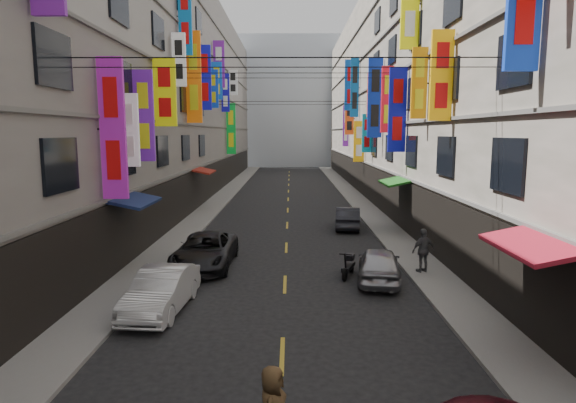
{
  "coord_description": "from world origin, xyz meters",
  "views": [
    {
      "loc": [
        0.22,
        6.06,
        5.8
      ],
      "look_at": [
        0.17,
        14.22,
        4.63
      ],
      "focal_mm": 30.0,
      "sensor_mm": 36.0,
      "label": 1
    }
  ],
  "objects_px": {
    "pedestrian_rfar": "(423,250)",
    "car_right_mid": "(379,264)",
    "car_left_mid": "(161,291)",
    "scooter_far_right": "(349,266)",
    "car_right_far": "(348,218)",
    "car_left_far": "(205,251)"
  },
  "relations": [
    {
      "from": "pedestrian_rfar",
      "to": "car_right_mid",
      "type": "bearing_deg",
      "value": 2.43
    },
    {
      "from": "car_right_mid",
      "to": "car_left_mid",
      "type": "bearing_deg",
      "value": 32.26
    },
    {
      "from": "scooter_far_right",
      "to": "car_right_mid",
      "type": "height_order",
      "value": "car_right_mid"
    },
    {
      "from": "car_right_mid",
      "to": "scooter_far_right",
      "type": "bearing_deg",
      "value": -21.91
    },
    {
      "from": "car_left_mid",
      "to": "car_right_mid",
      "type": "relative_size",
      "value": 1.06
    },
    {
      "from": "car_right_mid",
      "to": "pedestrian_rfar",
      "type": "distance_m",
      "value": 2.2
    },
    {
      "from": "car_right_far",
      "to": "car_left_far",
      "type": "bearing_deg",
      "value": 56.92
    },
    {
      "from": "car_left_mid",
      "to": "car_right_far",
      "type": "height_order",
      "value": "car_left_mid"
    },
    {
      "from": "car_right_mid",
      "to": "pedestrian_rfar",
      "type": "xyz_separation_m",
      "value": [
        1.98,
        0.89,
        0.35
      ]
    },
    {
      "from": "pedestrian_rfar",
      "to": "car_left_far",
      "type": "bearing_deg",
      "value": -28.75
    },
    {
      "from": "scooter_far_right",
      "to": "pedestrian_rfar",
      "type": "distance_m",
      "value": 3.15
    },
    {
      "from": "car_left_mid",
      "to": "car_left_far",
      "type": "distance_m",
      "value": 5.29
    },
    {
      "from": "car_left_mid",
      "to": "car_left_far",
      "type": "relative_size",
      "value": 0.83
    },
    {
      "from": "car_left_mid",
      "to": "car_right_mid",
      "type": "bearing_deg",
      "value": 27.22
    },
    {
      "from": "car_right_mid",
      "to": "car_left_far",
      "type": "bearing_deg",
      "value": -6.28
    },
    {
      "from": "car_right_mid",
      "to": "car_right_far",
      "type": "xyz_separation_m",
      "value": [
        0.03,
        10.6,
        -0.02
      ]
    },
    {
      "from": "car_left_far",
      "to": "pedestrian_rfar",
      "type": "bearing_deg",
      "value": -6.07
    },
    {
      "from": "car_right_far",
      "to": "car_left_mid",
      "type": "bearing_deg",
      "value": 67.81
    },
    {
      "from": "car_left_mid",
      "to": "car_right_mid",
      "type": "xyz_separation_m",
      "value": [
        7.7,
        3.27,
        -0.02
      ]
    },
    {
      "from": "scooter_far_right",
      "to": "car_right_far",
      "type": "bearing_deg",
      "value": -77.34
    },
    {
      "from": "scooter_far_right",
      "to": "pedestrian_rfar",
      "type": "height_order",
      "value": "pedestrian_rfar"
    },
    {
      "from": "scooter_far_right",
      "to": "car_left_far",
      "type": "xyz_separation_m",
      "value": [
        -6.08,
        1.32,
        0.27
      ]
    }
  ]
}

